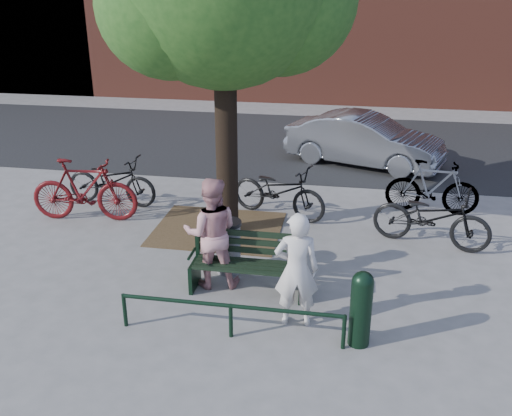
% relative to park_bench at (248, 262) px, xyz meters
% --- Properties ---
extents(ground, '(90.00, 90.00, 0.00)m').
position_rel_park_bench_xyz_m(ground, '(0.00, -0.08, -0.48)').
color(ground, gray).
rests_on(ground, ground).
extents(dirt_pit, '(2.40, 2.00, 0.02)m').
position_rel_park_bench_xyz_m(dirt_pit, '(-1.00, 2.12, -0.47)').
color(dirt_pit, brown).
rests_on(dirt_pit, ground).
extents(road, '(40.00, 7.00, 0.01)m').
position_rel_park_bench_xyz_m(road, '(0.00, 8.42, -0.47)').
color(road, black).
rests_on(road, ground).
extents(park_bench, '(1.74, 0.54, 0.97)m').
position_rel_park_bench_xyz_m(park_bench, '(0.00, 0.00, 0.00)').
color(park_bench, black).
rests_on(park_bench, ground).
extents(guard_railing, '(3.06, 0.06, 0.51)m').
position_rel_park_bench_xyz_m(guard_railing, '(0.00, -1.28, -0.08)').
color(guard_railing, black).
rests_on(guard_railing, ground).
extents(person_left, '(0.66, 0.48, 1.67)m').
position_rel_park_bench_xyz_m(person_left, '(0.82, -0.79, 0.36)').
color(person_left, beige).
rests_on(person_left, ground).
extents(person_right, '(0.98, 0.84, 1.77)m').
position_rel_park_bench_xyz_m(person_right, '(-0.59, 0.07, 0.41)').
color(person_right, tan).
rests_on(person_right, ground).
extents(bollard, '(0.29, 0.29, 1.07)m').
position_rel_park_bench_xyz_m(bollard, '(1.70, -1.13, 0.10)').
color(bollard, black).
rests_on(bollard, ground).
extents(litter_bin, '(0.44, 0.44, 0.90)m').
position_rel_park_bench_xyz_m(litter_bin, '(-0.43, 0.52, -0.02)').
color(litter_bin, gray).
rests_on(litter_bin, ground).
extents(bicycle_a, '(2.05, 0.86, 1.05)m').
position_rel_park_bench_xyz_m(bicycle_a, '(-3.51, 3.03, 0.05)').
color(bicycle_a, black).
rests_on(bicycle_a, ground).
extents(bicycle_b, '(2.16, 0.81, 1.27)m').
position_rel_park_bench_xyz_m(bicycle_b, '(-3.68, 2.12, 0.15)').
color(bicycle_b, '#4F0B0C').
rests_on(bicycle_b, ground).
extents(bicycle_c, '(2.17, 1.37, 1.08)m').
position_rel_park_bench_xyz_m(bicycle_c, '(0.05, 2.99, 0.06)').
color(bicycle_c, black).
rests_on(bicycle_c, ground).
extents(bicycle_d, '(1.88, 0.66, 1.11)m').
position_rel_park_bench_xyz_m(bicycle_d, '(3.10, 3.70, 0.08)').
color(bicycle_d, gray).
rests_on(bicycle_d, ground).
extents(bicycle_e, '(2.19, 1.24, 1.09)m').
position_rel_park_bench_xyz_m(bicycle_e, '(2.92, 2.12, 0.07)').
color(bicycle_e, black).
rests_on(bicycle_e, ground).
extents(parked_car, '(4.18, 2.60, 1.30)m').
position_rel_park_bench_xyz_m(parked_car, '(1.74, 6.73, 0.17)').
color(parked_car, gray).
rests_on(parked_car, ground).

